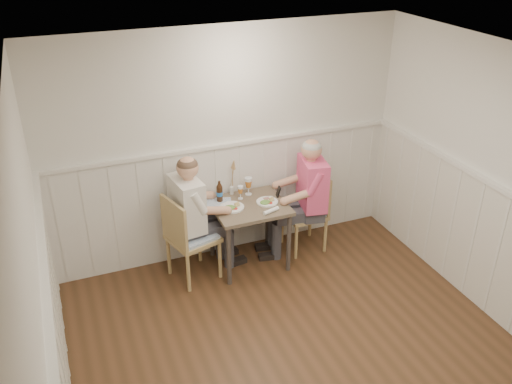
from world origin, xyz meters
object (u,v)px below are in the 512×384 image
beer_bottle (220,192)px  diner_cream (192,226)px  dining_table (249,213)px  man_in_pink (308,205)px  chair_right (309,209)px  chair_left (188,236)px  grass_vase (231,179)px

beer_bottle → diner_cream: bearing=-159.4°
dining_table → beer_bottle: bearing=144.9°
dining_table → man_in_pink: (0.71, -0.00, -0.04)m
chair_right → beer_bottle: bearing=173.0°
dining_table → man_in_pink: 0.71m
dining_table → diner_cream: bearing=175.0°
dining_table → chair_left: (-0.71, -0.03, -0.10)m
dining_table → grass_vase: bearing=106.5°
man_in_pink → beer_bottle: 1.04m
man_in_pink → grass_vase: bearing=158.9°
dining_table → chair_left: 0.72m
chair_right → man_in_pink: (-0.05, -0.07, 0.09)m
chair_right → man_in_pink: size_ratio=0.66×
chair_right → diner_cream: (-1.40, -0.01, 0.09)m
chair_right → diner_cream: diner_cream is taller
chair_left → grass_vase: size_ratio=2.34×
dining_table → grass_vase: 0.44m
grass_vase → dining_table: bearing=-73.5°
chair_left → grass_vase: grass_vase is taller
beer_bottle → man_in_pink: bearing=-11.1°
dining_table → chair_left: bearing=-177.6°
chair_right → grass_vase: 0.99m
dining_table → grass_vase: size_ratio=1.87×
beer_bottle → grass_vase: size_ratio=0.58×
man_in_pink → grass_vase: (-0.80, 0.31, 0.34)m
chair_left → man_in_pink: (1.42, 0.03, 0.06)m
beer_bottle → chair_right: bearing=-7.0°
diner_cream → beer_bottle: (0.36, 0.13, 0.27)m
chair_right → beer_bottle: size_ratio=3.82×
chair_left → dining_table: bearing=2.4°
dining_table → man_in_pink: man_in_pink is taller
man_in_pink → diner_cream: (-1.34, 0.06, -0.00)m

